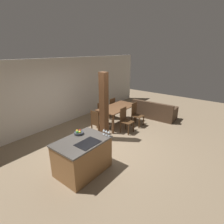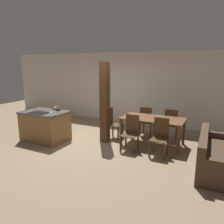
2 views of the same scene
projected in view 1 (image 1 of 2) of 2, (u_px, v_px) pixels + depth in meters
The scene contains 15 objects.
ground_plane at pixel (106, 145), 5.80m from camera, with size 16.00×16.00×0.00m, color #847056.
wall_back at pixel (53, 94), 6.90m from camera, with size 11.20×0.08×2.70m.
kitchen_island at pixel (83, 156), 4.42m from camera, with size 1.32×0.93×0.89m.
fruit_bowl at pixel (79, 132), 4.58m from camera, with size 0.25×0.25×0.11m.
wine_glass_near at pixel (109, 132), 4.44m from camera, with size 0.07×0.07×0.15m.
wine_glass_middle at pixel (106, 131), 4.49m from camera, with size 0.07×0.07×0.15m.
wine_glass_far at pixel (104, 130), 4.54m from camera, with size 0.07×0.07×0.15m.
dining_table at pixel (117, 109), 7.21m from camera, with size 1.75×0.91×0.78m.
dining_chair_near_left at pixel (126, 120), 6.58m from camera, with size 0.40×0.40×0.95m.
dining_chair_near_right at pixel (136, 114), 7.17m from camera, with size 0.40×0.40×0.95m.
dining_chair_far_left at pixel (99, 112), 7.36m from camera, with size 0.40×0.40×0.95m.
dining_chair_far_right at pixel (111, 108), 7.95m from camera, with size 0.40×0.40×0.95m.
dining_chair_head_end at pixel (97, 123), 6.33m from camera, with size 0.40×0.40×0.95m.
couch at pixel (154, 112), 8.11m from camera, with size 0.89×1.95×0.79m.
timber_post at pixel (104, 107), 5.82m from camera, with size 0.23×0.23×2.33m.
Camera 1 is at (-3.90, -3.30, 2.98)m, focal length 28.00 mm.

